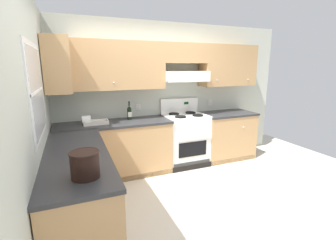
# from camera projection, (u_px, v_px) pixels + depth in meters

# --- Properties ---
(ground_plane) EXTENTS (7.04, 7.04, 0.00)m
(ground_plane) POSITION_uv_depth(u_px,v_px,m) (183.00, 205.00, 3.14)
(ground_plane) COLOR beige
(wall_back) EXTENTS (4.68, 0.57, 2.55)m
(wall_back) POSITION_uv_depth(u_px,v_px,m) (168.00, 84.00, 4.35)
(wall_back) COLOR beige
(wall_back) RESTS_ON ground_plane
(wall_left) EXTENTS (0.47, 4.00, 2.55)m
(wall_left) POSITION_uv_depth(u_px,v_px,m) (36.00, 110.00, 2.47)
(wall_left) COLOR beige
(wall_left) RESTS_ON ground_plane
(counter_back_run) EXTENTS (3.60, 0.65, 0.91)m
(counter_back_run) POSITION_uv_depth(u_px,v_px,m) (161.00, 144.00, 4.22)
(counter_back_run) COLOR tan
(counter_back_run) RESTS_ON ground_plane
(counter_left_run) EXTENTS (0.63, 1.91, 0.91)m
(counter_left_run) POSITION_uv_depth(u_px,v_px,m) (80.00, 193.00, 2.58)
(counter_left_run) COLOR tan
(counter_left_run) RESTS_ON ground_plane
(stove) EXTENTS (0.76, 0.62, 1.20)m
(stove) POSITION_uv_depth(u_px,v_px,m) (185.00, 139.00, 4.41)
(stove) COLOR white
(stove) RESTS_ON ground_plane
(wine_bottle) EXTENTS (0.07, 0.07, 0.31)m
(wine_bottle) POSITION_uv_depth(u_px,v_px,m) (129.00, 112.00, 4.01)
(wine_bottle) COLOR black
(wine_bottle) RESTS_ON counter_back_run
(bowl) EXTENTS (0.37, 0.22, 0.06)m
(bowl) POSITION_uv_depth(u_px,v_px,m) (96.00, 123.00, 3.72)
(bowl) COLOR beige
(bowl) RESTS_ON counter_back_run
(bucket) EXTENTS (0.24, 0.24, 0.22)m
(bucket) POSITION_uv_depth(u_px,v_px,m) (85.00, 164.00, 1.91)
(bucket) COLOR black
(bucket) RESTS_ON counter_left_run
(paper_towel_roll) EXTENTS (0.13, 0.13, 0.13)m
(paper_towel_roll) POSITION_uv_depth(u_px,v_px,m) (86.00, 120.00, 3.71)
(paper_towel_roll) COLOR white
(paper_towel_roll) RESTS_ON counter_back_run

